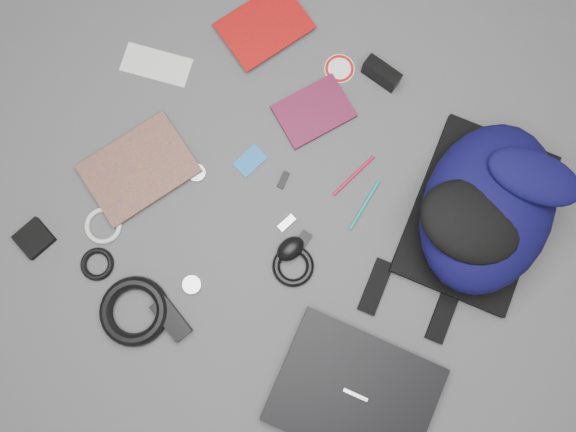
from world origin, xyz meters
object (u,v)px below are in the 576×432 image
Objects in this scene: compact_camera at (381,73)px; power_brick at (171,319)px; textbook_red at (247,3)px; mouse at (291,249)px; dvd_case at (314,112)px; laptop at (355,394)px; pouch at (34,238)px; backpack at (488,208)px; comic_book at (119,139)px.

power_brick is (-0.02, -0.86, -0.02)m from compact_camera.
textbook_red is 2.99× the size of mouse.
textbook_red is 0.37m from dvd_case.
power_brick is (-0.48, -0.15, -0.01)m from laptop.
dvd_case is 0.21m from compact_camera.
laptop is at bearing 13.52° from pouch.
compact_camera is 1.34× the size of mouse.
mouse is at bearing -146.38° from backpack.
pouch is (-0.87, -0.78, -0.09)m from backpack.
backpack is at bearing 41.90° from pouch.
backpack is 4.30× the size of power_brick.
mouse is at bearing 22.98° from comic_book.
compact_camera is (0.43, 0.06, 0.02)m from textbook_red.
power_brick is (-0.13, -0.33, -0.01)m from mouse.
backpack is at bearing 69.67° from power_brick.
laptop is 4.76× the size of pouch.
power_brick is at bearing -62.68° from dvd_case.
compact_camera is 1.03m from pouch.
pouch is (-0.36, -0.73, 0.00)m from dvd_case.
mouse is at bearing 36.28° from pouch.
dvd_case is 2.49× the size of mouse.
textbook_red is at bearing -178.87° from dvd_case.
laptop is at bearing -102.94° from backpack.
backpack reaches higher than dvd_case.
dvd_case is at bearing 107.16° from power_brick.
textbook_red is 2.03× the size of power_brick.
textbook_red reaches higher than dvd_case.
dvd_case is 1.69× the size of power_brick.
textbook_red is at bearing 158.22° from backpack.
dvd_case is 0.82m from pouch.
laptop reaches higher than power_brick.
mouse reaches higher than pouch.
comic_book is 0.34m from pouch.
pouch is at bearing -72.04° from comic_book.
dvd_case is 1.86× the size of compact_camera.
dvd_case is at bearing 131.92° from mouse.
laptop is 4.92× the size of mouse.
mouse is (0.55, 0.06, 0.01)m from comic_book.
backpack is 2.12× the size of textbook_red.
backpack is 0.52m from dvd_case.
pouch is (-0.01, -0.87, -0.00)m from textbook_red.
textbook_red is 0.71m from mouse.
backpack is 1.17m from pouch.
dvd_case is at bearing 64.02° from pouch.
laptop is 0.40m from mouse.
power_brick is (-0.45, -0.71, -0.09)m from backpack.
mouse is (0.11, -0.53, -0.01)m from compact_camera.
dvd_case is (-0.51, -0.04, -0.10)m from backpack.
mouse reaches higher than dvd_case.
mouse is at bearing 81.10° from power_brick.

